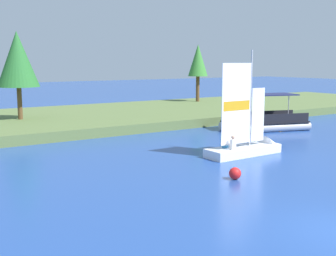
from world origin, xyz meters
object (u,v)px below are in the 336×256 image
shoreline_tree_midright (198,61)px  sailboat (253,145)px  wooden_dock (261,123)px  pontoon_boat (265,121)px  shoreline_tree_centre (18,59)px  channel_buoy (235,173)px

shoreline_tree_midright → sailboat: size_ratio=1.03×
wooden_dock → pontoon_boat: bearing=-126.4°
shoreline_tree_centre → sailboat: (8.13, -16.29, -4.69)m
shoreline_tree_centre → channel_buoy: shoreline_tree_centre is taller
shoreline_tree_midright → wooden_dock: bearing=-107.7°
shoreline_tree_midright → sailboat: (-12.03, -20.93, -4.60)m
shoreline_tree_centre → channel_buoy: bearing=-79.3°
shoreline_tree_centre → wooden_dock: 18.92m
shoreline_tree_midright → shoreline_tree_centre: bearing=-167.1°
wooden_dock → sailboat: size_ratio=0.88×
shoreline_tree_centre → pontoon_boat: bearing=-36.5°
shoreline_tree_centre → shoreline_tree_midright: shoreline_tree_centre is taller
sailboat → pontoon_boat: sailboat is taller
wooden_dock → sailboat: (-7.56, -6.93, 0.20)m
sailboat → pontoon_boat: 8.49m
wooden_dock → shoreline_tree_centre: bearing=149.2°
wooden_dock → channel_buoy: 15.85m
shoreline_tree_midright → wooden_dock: shoreline_tree_midright is taller
shoreline_tree_centre → sailboat: shoreline_tree_centre is taller
wooden_dock → channel_buoy: size_ratio=10.12×
channel_buoy → pontoon_boat: bearing=39.4°
shoreline_tree_midright → wooden_dock: size_ratio=1.17×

